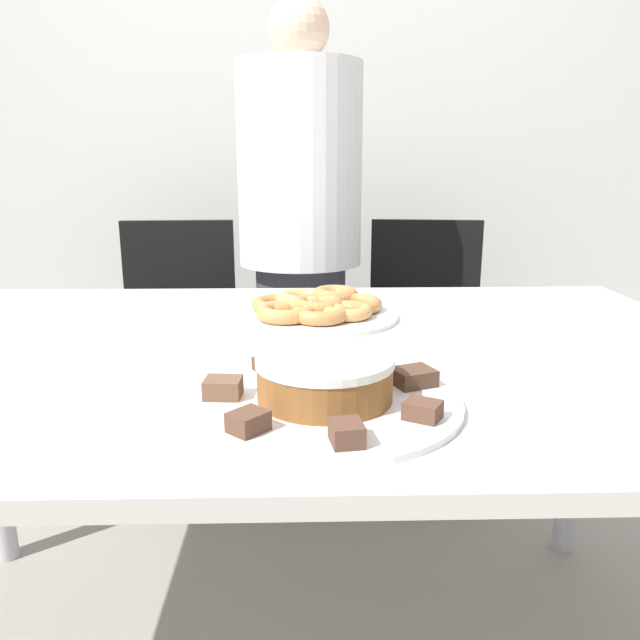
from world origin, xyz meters
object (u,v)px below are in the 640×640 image
object	(u,v)px
office_chair_right	(425,358)
plate_donuts	(317,315)
frosted_cake	(325,377)
napkin	(588,353)
person_standing	(300,250)
office_chair_left	(178,360)
plate_cake	(325,402)

from	to	relation	value
office_chair_right	plate_donuts	world-z (taller)	office_chair_right
office_chair_right	frosted_cake	distance (m)	1.38
frosted_cake	napkin	size ratio (longest dim) A/B	1.23
person_standing	frosted_cake	distance (m)	1.21
office_chair_right	office_chair_left	bearing A→B (deg)	-173.34
plate_cake	plate_donuts	distance (m)	0.50
plate_cake	frosted_cake	world-z (taller)	frosted_cake
frosted_cake	office_chair_right	bearing A→B (deg)	72.51
person_standing	office_chair_left	distance (m)	0.59
person_standing	office_chair_left	size ratio (longest dim) A/B	1.76
office_chair_right	napkin	size ratio (longest dim) A/B	5.69
napkin	person_standing	bearing A→B (deg)	117.79
plate_donuts	frosted_cake	bearing A→B (deg)	-89.98
office_chair_right	plate_donuts	distance (m)	0.92
person_standing	plate_cake	bearing A→B (deg)	-88.14
office_chair_left	plate_cake	bearing A→B (deg)	-72.28
napkin	frosted_cake	bearing A→B (deg)	-155.01
plate_cake	napkin	xyz separation A→B (m)	(0.48, 0.22, -0.00)
office_chair_right	napkin	distance (m)	1.10
frosted_cake	plate_donuts	bearing A→B (deg)	90.02
plate_cake	plate_donuts	bearing A→B (deg)	90.02
napkin	plate_donuts	bearing A→B (deg)	149.58
plate_cake	plate_donuts	size ratio (longest dim) A/B	1.09
office_chair_right	frosted_cake	xyz separation A→B (m)	(-0.40, -1.26, 0.39)
office_chair_right	napkin	bearing A→B (deg)	-78.79
office_chair_left	plate_donuts	world-z (taller)	office_chair_left
plate_cake	frosted_cake	bearing A→B (deg)	-104.04
person_standing	office_chair_right	distance (m)	0.59
plate_donuts	napkin	bearing A→B (deg)	-30.42
plate_donuts	napkin	xyz separation A→B (m)	(0.48, -0.28, -0.00)
office_chair_left	napkin	size ratio (longest dim) A/B	5.69
plate_donuts	person_standing	bearing A→B (deg)	93.17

